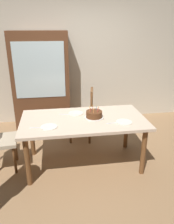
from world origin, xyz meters
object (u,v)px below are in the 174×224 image
Objects in this scene: plate_far_side at (76,113)px; plate_near_guest at (124,122)px; birthday_cake at (94,115)px; china_cabinet at (41,81)px; plate_near_celebrant at (49,127)px; chair_spindle_back at (82,116)px; dining_table at (84,124)px.

plate_far_side is 0.75m from plate_near_guest.
plate_far_side is (-0.24, 0.20, -0.04)m from birthday_cake.
china_cabinet reaches higher than plate_far_side.
china_cabinet is (-0.79, 1.55, 0.16)m from birthday_cake.
china_cabinet is at bearing 94.93° from plate_near_celebrant.
plate_near_guest is 1.14m from chair_spindle_back.
china_cabinet is at bearing 112.33° from dining_table.
plate_far_side is 0.23× the size of chair_spindle_back.
china_cabinet is at bearing 112.30° from plate_far_side.
dining_table is 6.32× the size of birthday_cake.
dining_table is 1.86× the size of chair_spindle_back.
plate_far_side and plate_near_guest have the same top height.
birthday_cake is at bearing -62.86° from china_cabinet.
chair_spindle_back reaches higher than plate_far_side.
birthday_cake is at bearing -40.17° from plate_far_side.
plate_near_celebrant is at bearing -160.82° from birthday_cake.
china_cabinet is (-0.64, 1.56, 0.29)m from dining_table.
plate_far_side is 1.47m from china_cabinet.
chair_spindle_back is (0.08, 0.79, -0.20)m from dining_table.
plate_near_guest is (1.02, 0.00, 0.00)m from plate_near_celebrant.
plate_near_guest is at bearing -66.01° from chair_spindle_back.
plate_far_side is at bearing 139.83° from birthday_cake.
plate_near_celebrant is at bearing -132.97° from plate_far_side.
plate_near_celebrant is 0.12× the size of china_cabinet.
china_cabinet is (-1.17, 1.77, 0.20)m from plate_near_guest.
plate_near_celebrant is (-0.64, -0.22, -0.04)m from birthday_cake.
plate_near_guest is 2.13m from china_cabinet.
plate_far_side is at bearing 47.03° from plate_near_celebrant.
chair_spindle_back reaches higher than birthday_cake.
china_cabinet reaches higher than plate_near_celebrant.
plate_far_side is at bearing 112.49° from dining_table.
plate_far_side reaches higher than dining_table.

